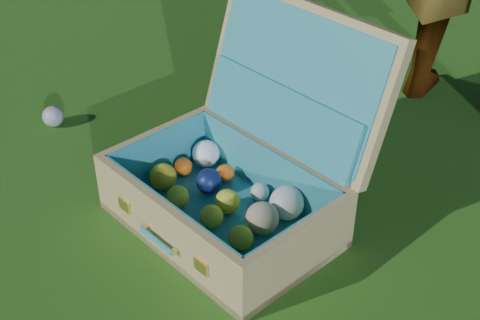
# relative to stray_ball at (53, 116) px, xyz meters

# --- Properties ---
(ground) EXTENTS (60.00, 60.00, 0.00)m
(ground) POSITION_rel_stray_ball_xyz_m (0.56, 0.12, -0.03)
(ground) COLOR #215114
(ground) RESTS_ON ground
(stray_ball) EXTENTS (0.07, 0.07, 0.07)m
(stray_ball) POSITION_rel_stray_ball_xyz_m (0.00, 0.00, 0.00)
(stray_ball) COLOR teal
(stray_ball) RESTS_ON ground
(suitcase) EXTENTS (0.64, 0.60, 0.53)m
(suitcase) POSITION_rel_stray_ball_xyz_m (0.76, 0.06, 0.12)
(suitcase) COLOR tan
(suitcase) RESTS_ON ground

